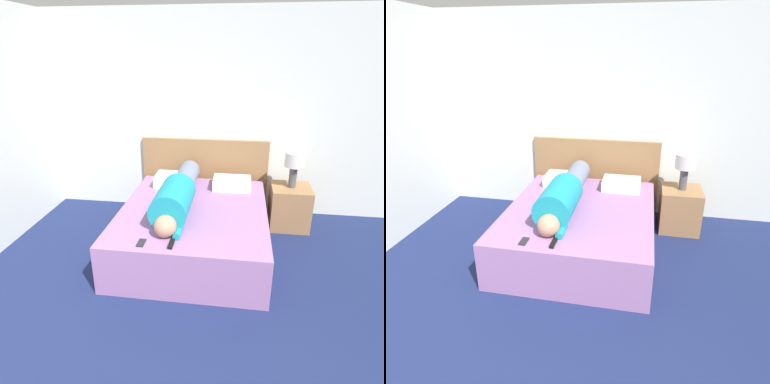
{
  "view_description": "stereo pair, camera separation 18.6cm",
  "coord_description": "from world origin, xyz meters",
  "views": [
    {
      "loc": [
        0.49,
        -0.96,
        2.1
      ],
      "look_at": [
        0.03,
        2.27,
        0.75
      ],
      "focal_mm": 32.0,
      "sensor_mm": 36.0,
      "label": 1
    },
    {
      "loc": [
        0.67,
        -0.93,
        2.1
      ],
      "look_at": [
        0.03,
        2.27,
        0.75
      ],
      "focal_mm": 32.0,
      "sensor_mm": 36.0,
      "label": 2
    }
  ],
  "objects": [
    {
      "name": "headboard",
      "position": [
        0.03,
        3.48,
        0.5
      ],
      "size": [
        1.7,
        0.04,
        1.01
      ],
      "color": "olive",
      "rests_on": "ground_plane"
    },
    {
      "name": "pillow_near_headboard",
      "position": [
        -0.3,
        3.07,
        0.57
      ],
      "size": [
        0.49,
        0.35,
        0.14
      ],
      "color": "white",
      "rests_on": "bed"
    },
    {
      "name": "person_lying",
      "position": [
        -0.14,
        2.4,
        0.66
      ],
      "size": [
        0.37,
        1.66,
        0.37
      ],
      "color": "tan",
      "rests_on": "bed"
    },
    {
      "name": "pillow_second",
      "position": [
        0.42,
        3.07,
        0.56
      ],
      "size": [
        0.46,
        0.35,
        0.12
      ],
      "color": "white",
      "rests_on": "bed"
    },
    {
      "name": "nightstand",
      "position": [
        1.16,
        3.11,
        0.27
      ],
      "size": [
        0.48,
        0.49,
        0.53
      ],
      "color": "olive",
      "rests_on": "ground_plane"
    },
    {
      "name": "table_lamp",
      "position": [
        1.16,
        3.11,
        0.84
      ],
      "size": [
        0.24,
        0.24,
        0.44
      ],
      "color": "#4C4C51",
      "rests_on": "nightstand"
    },
    {
      "name": "wall_back",
      "position": [
        0.0,
        3.55,
        1.3
      ],
      "size": [
        5.4,
        0.06,
        2.6
      ],
      "color": "silver",
      "rests_on": "ground_plane"
    },
    {
      "name": "bed",
      "position": [
        0.03,
        2.41,
        0.25
      ],
      "size": [
        1.58,
        1.9,
        0.5
      ],
      "color": "#936699",
      "rests_on": "ground_plane"
    },
    {
      "name": "cell_phone",
      "position": [
        -0.34,
        1.61,
        0.5
      ],
      "size": [
        0.06,
        0.13,
        0.01
      ],
      "color": "black",
      "rests_on": "bed"
    },
    {
      "name": "tv_remote",
      "position": [
        -0.06,
        1.62,
        0.51
      ],
      "size": [
        0.04,
        0.15,
        0.02
      ],
      "color": "black",
      "rests_on": "bed"
    }
  ]
}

